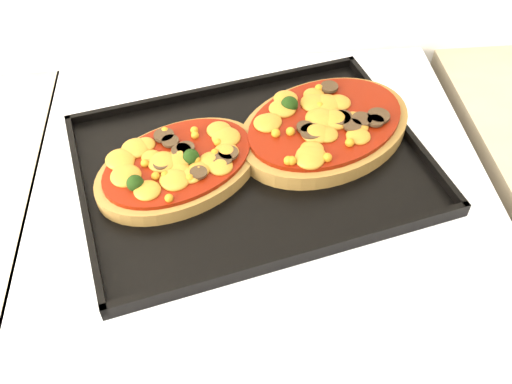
{
  "coord_description": "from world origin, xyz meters",
  "views": [
    {
      "loc": [
        -0.08,
        1.22,
        1.44
      ],
      "look_at": [
        -0.03,
        1.69,
        0.92
      ],
      "focal_mm": 40.0,
      "sensor_mm": 36.0,
      "label": 1
    }
  ],
  "objects_px": {
    "stove": "(261,356)",
    "baking_tray": "(252,163)",
    "pizza_left": "(179,165)",
    "pizza_right": "(325,125)"
  },
  "relations": [
    {
      "from": "stove",
      "to": "baking_tray",
      "type": "bearing_deg",
      "value": 104.63
    },
    {
      "from": "baking_tray",
      "to": "pizza_left",
      "type": "xyz_separation_m",
      "value": [
        -0.09,
        -0.01,
        0.01
      ]
    },
    {
      "from": "pizza_right",
      "to": "baking_tray",
      "type": "bearing_deg",
      "value": -156.43
    },
    {
      "from": "stove",
      "to": "baking_tray",
      "type": "distance_m",
      "value": 0.47
    },
    {
      "from": "stove",
      "to": "pizza_right",
      "type": "bearing_deg",
      "value": 42.52
    },
    {
      "from": "stove",
      "to": "baking_tray",
      "type": "relative_size",
      "value": 2.07
    },
    {
      "from": "baking_tray",
      "to": "pizza_left",
      "type": "distance_m",
      "value": 0.1
    },
    {
      "from": "pizza_left",
      "to": "pizza_right",
      "type": "distance_m",
      "value": 0.2
    },
    {
      "from": "baking_tray",
      "to": "pizza_right",
      "type": "distance_m",
      "value": 0.11
    },
    {
      "from": "stove",
      "to": "pizza_right",
      "type": "height_order",
      "value": "pizza_right"
    }
  ]
}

